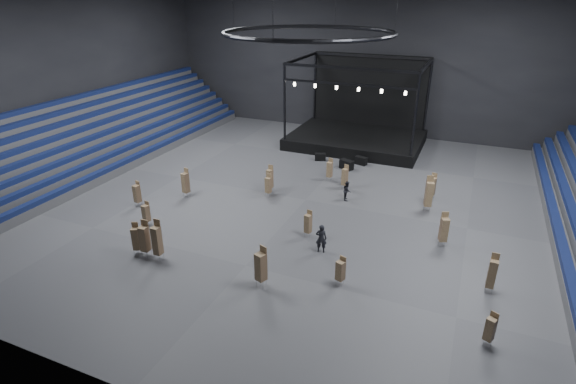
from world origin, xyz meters
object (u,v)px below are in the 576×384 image
at_px(flight_case_left, 320,157).
at_px(chair_stack_1, 444,229).
at_px(chair_stack_8, 270,178).
at_px(chair_stack_16, 145,238).
at_px(chair_stack_6, 137,193).
at_px(chair_stack_11, 341,270).
at_px(man_center, 321,238).
at_px(chair_stack_10, 330,169).
at_px(flight_case_mid, 347,165).
at_px(chair_stack_0, 157,240).
at_px(chair_stack_17, 492,273).
at_px(chair_stack_2, 308,223).
at_px(chair_stack_3, 433,186).
at_px(flight_case_right, 361,161).
at_px(chair_stack_5, 186,182).
at_px(chair_stack_15, 261,266).
at_px(chair_stack_12, 146,213).
at_px(chair_stack_13, 490,328).
at_px(stage, 358,131).
at_px(chair_stack_4, 429,193).
at_px(chair_stack_9, 268,185).
at_px(chair_stack_7, 345,176).
at_px(chair_stack_14, 136,238).

relative_size(flight_case_left, chair_stack_1, 0.43).
bearing_deg(chair_stack_8, chair_stack_16, -98.35).
height_order(chair_stack_6, chair_stack_11, chair_stack_6).
bearing_deg(man_center, chair_stack_10, -88.72).
xyz_separation_m(flight_case_mid, man_center, (2.67, -15.16, 0.56)).
bearing_deg(man_center, chair_stack_1, -166.04).
xyz_separation_m(chair_stack_0, chair_stack_17, (19.45, 4.54, -0.14)).
bearing_deg(chair_stack_2, chair_stack_10, 113.19).
height_order(chair_stack_3, chair_stack_16, chair_stack_16).
height_order(flight_case_right, chair_stack_2, chair_stack_2).
relative_size(flight_case_right, chair_stack_2, 0.59).
relative_size(chair_stack_5, chair_stack_8, 1.04).
bearing_deg(flight_case_mid, chair_stack_15, -87.95).
relative_size(chair_stack_12, chair_stack_13, 1.02).
bearing_deg(flight_case_left, flight_case_right, 6.25).
distance_m(stage, chair_stack_15, 28.28).
distance_m(stage, chair_stack_4, 17.21).
height_order(chair_stack_4, chair_stack_9, chair_stack_4).
relative_size(chair_stack_6, chair_stack_11, 1.13).
relative_size(flight_case_right, chair_stack_16, 0.46).
height_order(chair_stack_3, chair_stack_7, chair_stack_3).
height_order(chair_stack_3, chair_stack_10, chair_stack_3).
relative_size(flight_case_right, chair_stack_10, 0.56).
bearing_deg(chair_stack_12, chair_stack_3, 44.15).
xyz_separation_m(chair_stack_7, chair_stack_17, (11.74, -10.89, 0.14)).
height_order(chair_stack_3, chair_stack_15, chair_stack_15).
xyz_separation_m(chair_stack_6, chair_stack_11, (17.86, -3.81, -0.11)).
bearing_deg(chair_stack_6, stage, 73.88).
height_order(chair_stack_12, chair_stack_16, chair_stack_16).
distance_m(stage, chair_stack_10, 11.59).
bearing_deg(chair_stack_12, man_center, 16.23).
bearing_deg(man_center, flight_case_mid, -94.34).
bearing_deg(chair_stack_9, chair_stack_8, 115.88).
relative_size(chair_stack_8, chair_stack_14, 1.06).
height_order(chair_stack_4, chair_stack_11, chair_stack_4).
xyz_separation_m(chair_stack_8, chair_stack_16, (-3.04, -12.32, 0.09)).
relative_size(chair_stack_14, chair_stack_17, 0.90).
height_order(chair_stack_13, chair_stack_15, chair_stack_15).
height_order(chair_stack_13, chair_stack_14, chair_stack_14).
bearing_deg(chair_stack_9, chair_stack_0, -92.74).
bearing_deg(man_center, flight_case_right, -98.58).
height_order(flight_case_right, chair_stack_17, chair_stack_17).
relative_size(chair_stack_0, chair_stack_14, 1.25).
bearing_deg(man_center, chair_stack_12, -7.58).
bearing_deg(chair_stack_6, chair_stack_2, 14.63).
relative_size(chair_stack_2, chair_stack_3, 0.89).
bearing_deg(chair_stack_2, chair_stack_3, 66.93).
height_order(chair_stack_0, man_center, chair_stack_0).
bearing_deg(chair_stack_7, flight_case_left, 145.09).
bearing_deg(chair_stack_16, man_center, 21.82).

